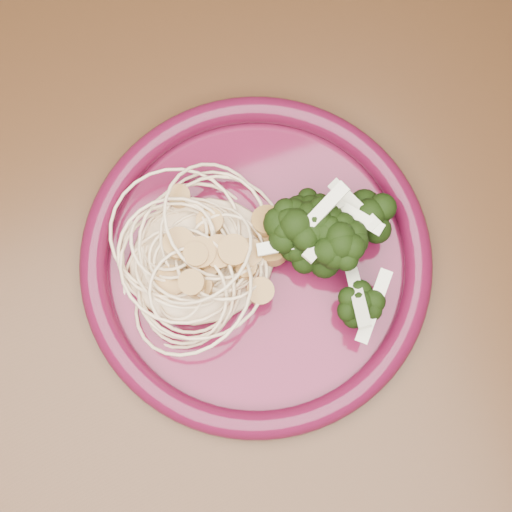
% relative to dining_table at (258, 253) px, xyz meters
% --- Properties ---
extents(dining_table, '(1.20, 0.80, 0.75)m').
position_rel_dining_table_xyz_m(dining_table, '(0.00, 0.00, 0.00)').
color(dining_table, '#472814').
rests_on(dining_table, ground).
extents(dinner_plate, '(0.34, 0.34, 0.02)m').
position_rel_dining_table_xyz_m(dinner_plate, '(-0.01, -0.03, 0.11)').
color(dinner_plate, '#540E26').
rests_on(dinner_plate, dining_table).
extents(spaghetti_pile, '(0.14, 0.13, 0.03)m').
position_rel_dining_table_xyz_m(spaghetti_pile, '(-0.05, -0.02, 0.12)').
color(spaghetti_pile, beige).
rests_on(spaghetti_pile, dinner_plate).
extents(scallop_cluster, '(0.15, 0.15, 0.04)m').
position_rel_dining_table_xyz_m(scallop_cluster, '(-0.05, -0.02, 0.15)').
color(scallop_cluster, '#B6833F').
rests_on(scallop_cluster, spaghetti_pile).
extents(broccoli_pile, '(0.12, 0.15, 0.05)m').
position_rel_dining_table_xyz_m(broccoli_pile, '(0.03, -0.05, 0.13)').
color(broccoli_pile, black).
rests_on(broccoli_pile, dinner_plate).
extents(onion_garnish, '(0.08, 0.10, 0.05)m').
position_rel_dining_table_xyz_m(onion_garnish, '(0.03, -0.05, 0.16)').
color(onion_garnish, '#E9E7C3').
rests_on(onion_garnish, broccoli_pile).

